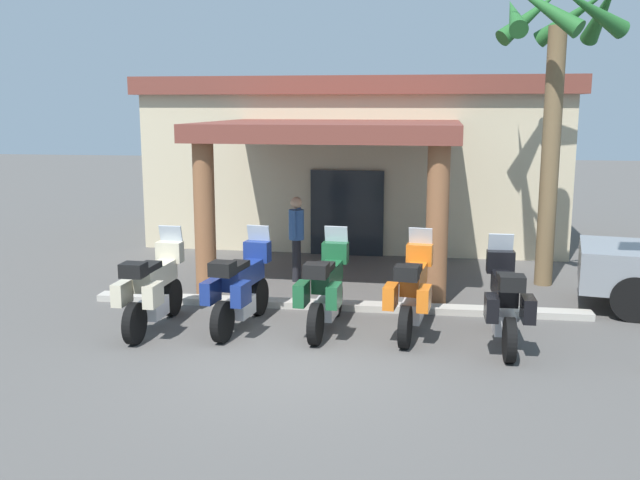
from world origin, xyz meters
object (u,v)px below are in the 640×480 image
(motorcycle_cream, at_px, (153,288))
(motorcycle_blue, at_px, (240,287))
(motorcycle_green, at_px, (326,289))
(motorcycle_orange, at_px, (413,292))
(motorcycle_black, at_px, (505,301))
(motel_building, at_px, (359,158))
(pedestrian, at_px, (296,232))
(palm_tree_near_portico, at_px, (556,63))

(motorcycle_cream, distance_m, motorcycle_blue, 1.44)
(motorcycle_green, height_order, motorcycle_orange, same)
(motorcycle_green, relative_size, motorcycle_orange, 1.00)
(motorcycle_orange, relative_size, motorcycle_black, 1.00)
(motorcycle_green, bearing_deg, motorcycle_black, -92.68)
(motel_building, bearing_deg, motorcycle_cream, -104.80)
(motorcycle_blue, xyz_separation_m, pedestrian, (0.35, 3.37, 0.34))
(motorcycle_blue, bearing_deg, motel_building, 0.49)
(motorcycle_orange, bearing_deg, motorcycle_green, 98.76)
(motel_building, bearing_deg, motorcycle_black, -69.47)
(motorcycle_green, bearing_deg, motel_building, 5.97)
(motorcycle_cream, bearing_deg, motorcycle_orange, -82.61)
(motorcycle_blue, xyz_separation_m, motorcycle_orange, (2.83, 0.13, 0.00))
(motorcycle_cream, relative_size, motorcycle_green, 1.00)
(motorcycle_cream, height_order, motorcycle_green, same)
(motorcycle_cream, bearing_deg, motel_building, -14.37)
(motel_building, height_order, motorcycle_blue, motel_building)
(motorcycle_green, bearing_deg, palm_tree_near_portico, -43.34)
(motorcycle_black, distance_m, pedestrian, 5.33)
(motorcycle_orange, height_order, palm_tree_near_portico, palm_tree_near_portico)
(motorcycle_blue, bearing_deg, motorcycle_cream, 109.14)
(motel_building, relative_size, motorcycle_cream, 5.04)
(motorcycle_orange, relative_size, palm_tree_near_portico, 0.36)
(motel_building, height_order, motorcycle_cream, motel_building)
(motorcycle_green, bearing_deg, motorcycle_cream, 101.73)
(motorcycle_cream, height_order, motorcycle_orange, same)
(motel_building, xyz_separation_m, motorcycle_orange, (1.64, -8.47, -1.53))
(motorcycle_orange, xyz_separation_m, motorcycle_black, (1.41, -0.40, 0.00))
(motel_building, bearing_deg, motorcycle_blue, -96.32)
(motorcycle_black, bearing_deg, pedestrian, 46.60)
(motorcycle_cream, relative_size, pedestrian, 1.24)
(motel_building, distance_m, motorcycle_blue, 8.82)
(motorcycle_orange, bearing_deg, motorcycle_blue, 99.77)
(motorcycle_green, distance_m, motorcycle_orange, 1.41)
(motel_building, relative_size, motorcycle_orange, 5.05)
(motorcycle_cream, relative_size, motorcycle_orange, 1.00)
(motorcycle_orange, xyz_separation_m, pedestrian, (-2.48, 3.23, 0.34))
(motel_building, distance_m, motorcycle_green, 8.65)
(motorcycle_cream, bearing_deg, palm_tree_near_portico, -57.62)
(motorcycle_green, relative_size, pedestrian, 1.24)
(motorcycle_black, xyz_separation_m, pedestrian, (-3.89, 3.63, 0.34))
(motorcycle_cream, bearing_deg, pedestrian, -23.88)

